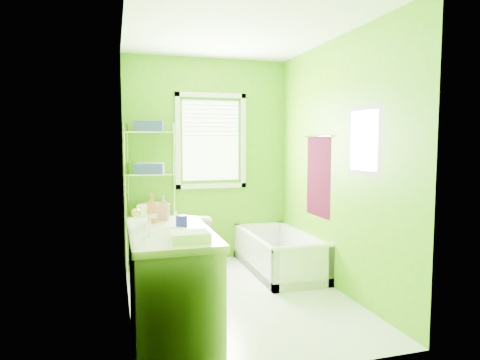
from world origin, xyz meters
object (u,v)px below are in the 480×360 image
object	(u,v)px
vanity	(171,285)
toilet	(194,241)
bathtub	(279,259)
wire_shelf_unit	(152,179)

from	to	relation	value
vanity	toilet	bearing A→B (deg)	74.91
bathtub	wire_shelf_unit	world-z (taller)	wire_shelf_unit
bathtub	wire_shelf_unit	distance (m)	1.80
wire_shelf_unit	bathtub	bearing A→B (deg)	-22.24
wire_shelf_unit	toilet	bearing A→B (deg)	-17.46
vanity	wire_shelf_unit	distance (m)	2.17
bathtub	vanity	distance (m)	2.12
toilet	wire_shelf_unit	size ratio (longest dim) A/B	0.38
bathtub	toilet	world-z (taller)	toilet
toilet	vanity	world-z (taller)	vanity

